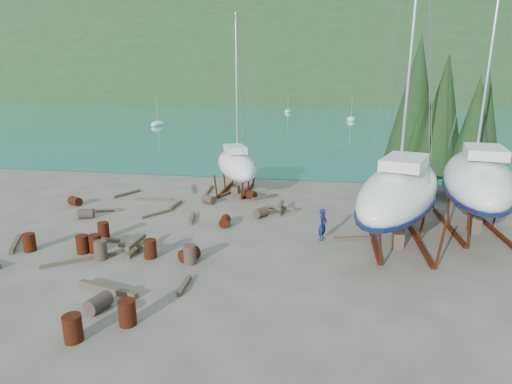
% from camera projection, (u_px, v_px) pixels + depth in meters
% --- Properties ---
extents(ground, '(600.00, 600.00, 0.00)m').
position_uv_depth(ground, '(231.00, 244.00, 20.19)').
color(ground, '#5A5147').
rests_on(ground, ground).
extents(bay_water, '(700.00, 700.00, 0.00)m').
position_uv_depth(bay_water, '(323.00, 97.00, 320.19)').
color(bay_water, teal).
rests_on(bay_water, ground).
extents(far_hill, '(800.00, 360.00, 110.00)m').
position_uv_depth(far_hill, '(323.00, 97.00, 324.95)').
color(far_hill, '#20391C').
rests_on(far_hill, ground).
extents(far_house_left, '(6.60, 5.60, 5.60)m').
position_uv_depth(far_house_left, '(205.00, 97.00, 210.54)').
color(far_house_left, beige).
rests_on(far_house_left, ground).
extents(far_house_center, '(6.60, 5.60, 5.60)m').
position_uv_depth(far_house_center, '(280.00, 97.00, 203.78)').
color(far_house_center, beige).
rests_on(far_house_center, ground).
extents(far_house_right, '(6.60, 5.60, 5.60)m').
position_uv_depth(far_house_right, '(381.00, 98.00, 195.33)').
color(far_house_right, beige).
rests_on(far_house_right, ground).
extents(cypress_near_right, '(3.60, 3.60, 10.00)m').
position_uv_depth(cypress_near_right, '(443.00, 115.00, 28.04)').
color(cypress_near_right, black).
rests_on(cypress_near_right, ground).
extents(cypress_mid_right, '(3.06, 3.06, 8.50)m').
position_uv_depth(cypress_mid_right, '(474.00, 131.00, 26.10)').
color(cypress_mid_right, black).
rests_on(cypress_mid_right, ground).
extents(cypress_back_left, '(4.14, 4.14, 11.50)m').
position_uv_depth(cypress_back_left, '(416.00, 102.00, 29.97)').
color(cypress_back_left, black).
rests_on(cypress_back_left, ground).
extents(cypress_far_right, '(3.24, 3.24, 9.00)m').
position_uv_depth(cypress_far_right, '(482.00, 123.00, 28.63)').
color(cypress_far_right, black).
rests_on(cypress_far_right, ground).
extents(moored_boat_left, '(2.00, 5.00, 6.05)m').
position_uv_depth(moored_boat_left, '(158.00, 124.00, 82.31)').
color(moored_boat_left, white).
rests_on(moored_boat_left, ground).
extents(moored_boat_mid, '(2.00, 5.00, 6.05)m').
position_uv_depth(moored_boat_mid, '(351.00, 119.00, 94.59)').
color(moored_boat_mid, white).
rests_on(moored_boat_mid, ground).
extents(moored_boat_far, '(2.00, 5.00, 6.05)m').
position_uv_depth(moored_boat_far, '(288.00, 111.00, 126.21)').
color(moored_boat_far, white).
rests_on(moored_boat_far, ground).
extents(large_sailboat_near, '(6.74, 11.44, 17.34)m').
position_uv_depth(large_sailboat_near, '(400.00, 190.00, 19.75)').
color(large_sailboat_near, white).
rests_on(large_sailboat_near, ground).
extents(large_sailboat_far, '(5.73, 11.77, 17.90)m').
position_uv_depth(large_sailboat_far, '(477.00, 178.00, 21.65)').
color(large_sailboat_far, white).
rests_on(large_sailboat_far, ground).
extents(small_sailboat_shore, '(5.50, 8.29, 12.72)m').
position_uv_depth(small_sailboat_shore, '(236.00, 165.00, 29.95)').
color(small_sailboat_shore, white).
rests_on(small_sailboat_shore, ground).
extents(worker, '(0.60, 0.72, 1.68)m').
position_uv_depth(worker, '(323.00, 225.00, 20.60)').
color(worker, '#131855').
rests_on(worker, ground).
extents(drum_0, '(0.58, 0.58, 0.88)m').
position_uv_depth(drum_0, '(29.00, 242.00, 19.30)').
color(drum_0, '#531C0E').
rests_on(drum_0, ground).
extents(drum_1, '(0.78, 1.00, 0.58)m').
position_uv_depth(drum_1, '(99.00, 303.00, 14.15)').
color(drum_1, '#2D2823').
rests_on(drum_1, ground).
extents(drum_2, '(1.04, 0.89, 0.58)m').
position_uv_depth(drum_2, '(75.00, 201.00, 26.84)').
color(drum_2, '#531C0E').
rests_on(drum_2, ground).
extents(drum_3, '(0.58, 0.58, 0.88)m').
position_uv_depth(drum_3, '(73.00, 328.00, 12.41)').
color(drum_3, '#531C0E').
rests_on(drum_3, ground).
extents(drum_4, '(1.04, 0.90, 0.58)m').
position_uv_depth(drum_4, '(250.00, 195.00, 28.47)').
color(drum_4, '#531C0E').
rests_on(drum_4, ground).
extents(drum_6, '(0.67, 0.93, 0.58)m').
position_uv_depth(drum_6, '(225.00, 221.00, 22.81)').
color(drum_6, '#531C0E').
rests_on(drum_6, ground).
extents(drum_7, '(0.58, 0.58, 0.88)m').
position_uv_depth(drum_7, '(127.00, 313.00, 13.27)').
color(drum_7, '#531C0E').
rests_on(drum_7, ground).
extents(drum_8, '(0.58, 0.58, 0.88)m').
position_uv_depth(drum_8, '(104.00, 231.00, 20.88)').
color(drum_8, '#531C0E').
rests_on(drum_8, ground).
extents(drum_9, '(1.05, 0.94, 0.58)m').
position_uv_depth(drum_9, '(209.00, 199.00, 27.25)').
color(drum_9, '#2D2823').
rests_on(drum_9, ground).
extents(drum_10, '(0.58, 0.58, 0.88)m').
position_uv_depth(drum_10, '(95.00, 243.00, 19.17)').
color(drum_10, '#531C0E').
rests_on(drum_10, ground).
extents(drum_11, '(0.97, 1.05, 0.58)m').
position_uv_depth(drum_11, '(261.00, 213.00, 24.39)').
color(drum_11, '#2D2823').
rests_on(drum_11, ground).
extents(drum_12, '(0.98, 1.05, 0.58)m').
position_uv_depth(drum_12, '(189.00, 254.00, 18.31)').
color(drum_12, '#531C0E').
rests_on(drum_12, ground).
extents(drum_13, '(0.58, 0.58, 0.88)m').
position_uv_depth(drum_13, '(83.00, 244.00, 19.06)').
color(drum_13, '#531C0E').
rests_on(drum_13, ground).
extents(drum_14, '(0.58, 0.58, 0.88)m').
position_uv_depth(drum_14, '(150.00, 249.00, 18.52)').
color(drum_14, '#531C0E').
rests_on(drum_14, ground).
extents(drum_15, '(1.02, 0.82, 0.58)m').
position_uv_depth(drum_15, '(86.00, 214.00, 24.19)').
color(drum_15, '#2D2823').
rests_on(drum_15, ground).
extents(drum_16, '(0.58, 0.58, 0.88)m').
position_uv_depth(drum_16, '(101.00, 250.00, 18.36)').
color(drum_16, '#2D2823').
rests_on(drum_16, ground).
extents(drum_17, '(0.58, 0.58, 0.88)m').
position_uv_depth(drum_17, '(190.00, 254.00, 17.89)').
color(drum_17, '#2D2823').
rests_on(drum_17, ground).
extents(timber_0, '(1.06, 2.42, 0.14)m').
position_uv_depth(timber_0, '(193.00, 189.00, 30.99)').
color(timber_0, brown).
rests_on(timber_0, ground).
extents(timber_1, '(2.10, 0.72, 0.19)m').
position_uv_depth(timber_1, '(354.00, 238.00, 20.73)').
color(timber_1, brown).
rests_on(timber_1, ground).
extents(timber_2, '(1.11, 2.26, 0.19)m').
position_uv_depth(timber_2, '(127.00, 194.00, 29.48)').
color(timber_2, brown).
rests_on(timber_2, ground).
extents(timber_3, '(2.65, 2.12, 0.15)m').
position_uv_depth(timber_3, '(80.00, 260.00, 18.18)').
color(timber_3, brown).
rests_on(timber_3, ground).
extents(timber_4, '(0.65, 1.96, 0.17)m').
position_uv_depth(timber_4, '(192.00, 218.00, 23.99)').
color(timber_4, brown).
rests_on(timber_4, ground).
extents(timber_6, '(1.69, 1.63, 0.19)m').
position_uv_depth(timber_6, '(265.00, 197.00, 28.57)').
color(timber_6, brown).
rests_on(timber_6, ground).
extents(timber_7, '(0.26, 1.49, 0.17)m').
position_uv_depth(timber_7, '(184.00, 285.00, 15.84)').
color(timber_7, brown).
rests_on(timber_7, ground).
extents(timber_8, '(0.19, 1.92, 0.19)m').
position_uv_depth(timber_8, '(176.00, 205.00, 26.64)').
color(timber_8, brown).
rests_on(timber_8, ground).
extents(timber_9, '(0.44, 2.59, 0.15)m').
position_uv_depth(timber_9, '(209.00, 190.00, 30.66)').
color(timber_9, brown).
rests_on(timber_9, ground).
extents(timber_10, '(1.16, 2.67, 0.16)m').
position_uv_depth(timber_10, '(219.00, 197.00, 28.75)').
color(timber_10, brown).
rests_on(timber_10, ground).
extents(timber_11, '(1.29, 1.96, 0.15)m').
position_uv_depth(timber_11, '(157.00, 214.00, 24.86)').
color(timber_11, brown).
rests_on(timber_11, ground).
extents(timber_12, '(2.33, 0.30, 0.17)m').
position_uv_depth(timber_12, '(99.00, 239.00, 20.68)').
color(timber_12, brown).
rests_on(timber_12, ground).
extents(timber_14, '(1.44, 2.20, 0.18)m').
position_uv_depth(timber_14, '(15.00, 244.00, 20.02)').
color(timber_14, brown).
rests_on(timber_14, ground).
extents(timber_15, '(2.70, 0.45, 0.15)m').
position_uv_depth(timber_15, '(154.00, 199.00, 28.07)').
color(timber_15, brown).
rests_on(timber_15, ground).
extents(timber_16, '(2.75, 0.87, 0.23)m').
position_uv_depth(timber_16, '(108.00, 289.00, 15.49)').
color(timber_16, brown).
rests_on(timber_16, ground).
extents(timber_17, '(2.50, 1.00, 0.16)m').
position_uv_depth(timber_17, '(100.00, 211.00, 25.47)').
color(timber_17, brown).
rests_on(timber_17, ground).
extents(timber_pile_fore, '(1.80, 1.80, 0.60)m').
position_uv_depth(timber_pile_fore, '(136.00, 246.00, 19.23)').
color(timber_pile_fore, brown).
rests_on(timber_pile_fore, ground).
extents(timber_pile_aft, '(1.80, 1.80, 0.60)m').
position_uv_depth(timber_pile_aft, '(281.00, 208.00, 25.31)').
color(timber_pile_aft, brown).
rests_on(timber_pile_aft, ground).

